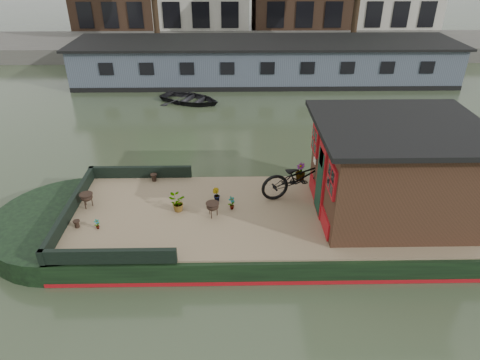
{
  "coord_description": "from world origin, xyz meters",
  "views": [
    {
      "loc": [
        -1.76,
        -9.21,
        6.84
      ],
      "look_at": [
        -1.58,
        0.5,
        1.33
      ],
      "focal_mm": 32.0,
      "sensor_mm": 36.0,
      "label": 1
    }
  ],
  "objects_px": {
    "cabin": "(393,169)",
    "dinghy": "(190,96)",
    "potted_plant_a": "(232,203)",
    "brazier_front": "(213,210)",
    "brazier_rear": "(87,200)",
    "bicycle": "(301,177)"
  },
  "relations": [
    {
      "from": "brazier_rear",
      "to": "cabin",
      "type": "bearing_deg",
      "value": -2.51
    },
    {
      "from": "bicycle",
      "to": "brazier_front",
      "type": "height_order",
      "value": "bicycle"
    },
    {
      "from": "potted_plant_a",
      "to": "brazier_front",
      "type": "distance_m",
      "value": 0.57
    },
    {
      "from": "potted_plant_a",
      "to": "cabin",
      "type": "bearing_deg",
      "value": -2.17
    },
    {
      "from": "potted_plant_a",
      "to": "brazier_rear",
      "type": "height_order",
      "value": "brazier_rear"
    },
    {
      "from": "cabin",
      "to": "potted_plant_a",
      "type": "bearing_deg",
      "value": 177.83
    },
    {
      "from": "brazier_front",
      "to": "dinghy",
      "type": "bearing_deg",
      "value": 98.04
    },
    {
      "from": "bicycle",
      "to": "brazier_front",
      "type": "xyz_separation_m",
      "value": [
        -2.35,
        -0.97,
        -0.39
      ]
    },
    {
      "from": "potted_plant_a",
      "to": "brazier_front",
      "type": "xyz_separation_m",
      "value": [
        -0.48,
        -0.31,
        0.01
      ]
    },
    {
      "from": "potted_plant_a",
      "to": "brazier_front",
      "type": "bearing_deg",
      "value": -147.77
    },
    {
      "from": "bicycle",
      "to": "dinghy",
      "type": "distance_m",
      "value": 10.37
    },
    {
      "from": "cabin",
      "to": "brazier_rear",
      "type": "bearing_deg",
      "value": 177.49
    },
    {
      "from": "cabin",
      "to": "dinghy",
      "type": "bearing_deg",
      "value": 119.82
    },
    {
      "from": "cabin",
      "to": "bicycle",
      "type": "height_order",
      "value": "cabin"
    },
    {
      "from": "potted_plant_a",
      "to": "brazier_rear",
      "type": "distance_m",
      "value": 3.8
    },
    {
      "from": "potted_plant_a",
      "to": "brazier_rear",
      "type": "bearing_deg",
      "value": 177.14
    },
    {
      "from": "potted_plant_a",
      "to": "dinghy",
      "type": "relative_size",
      "value": 0.13
    },
    {
      "from": "bicycle",
      "to": "dinghy",
      "type": "height_order",
      "value": "bicycle"
    },
    {
      "from": "potted_plant_a",
      "to": "brazier_rear",
      "type": "xyz_separation_m",
      "value": [
        -3.8,
        0.19,
        0.01
      ]
    },
    {
      "from": "brazier_front",
      "to": "cabin",
      "type": "bearing_deg",
      "value": 1.97
    },
    {
      "from": "cabin",
      "to": "brazier_rear",
      "type": "height_order",
      "value": "cabin"
    },
    {
      "from": "cabin",
      "to": "dinghy",
      "type": "xyz_separation_m",
      "value": [
        -5.97,
        10.41,
        -1.57
      ]
    }
  ]
}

